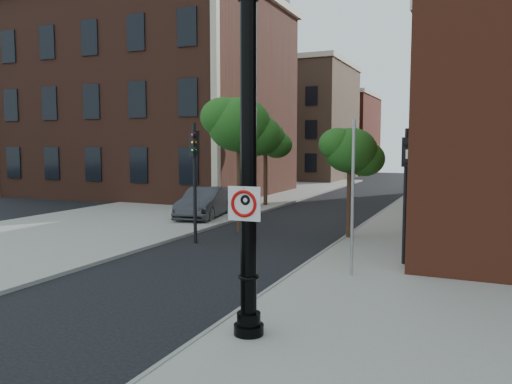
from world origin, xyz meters
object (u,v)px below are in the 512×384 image
at_px(parked_car, 205,203).
at_px(traffic_signal_left, 194,163).
at_px(no_parking_sign, 244,203).
at_px(lamppost, 249,176).
at_px(traffic_signal_right, 406,175).

height_order(parked_car, traffic_signal_left, traffic_signal_left).
bearing_deg(traffic_signal_left, parked_car, 140.53).
bearing_deg(no_parking_sign, traffic_signal_left, 123.34).
xyz_separation_m(no_parking_sign, traffic_signal_left, (-5.86, 7.98, 0.39)).
xyz_separation_m(parked_car, traffic_signal_left, (2.86, -5.73, 2.28)).
distance_m(lamppost, traffic_signal_left, 9.76).
distance_m(no_parking_sign, traffic_signal_right, 7.54).
height_order(no_parking_sign, traffic_signal_left, traffic_signal_left).
xyz_separation_m(lamppost, traffic_signal_right, (1.95, 7.10, -0.32)).
height_order(parked_car, traffic_signal_right, traffic_signal_right).
relative_size(lamppost, traffic_signal_left, 1.51).
height_order(lamppost, no_parking_sign, lamppost).
relative_size(lamppost, traffic_signal_right, 1.62).
xyz_separation_m(lamppost, traffic_signal_left, (-5.86, 7.81, -0.11)).
bearing_deg(parked_car, traffic_signal_left, -74.52).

